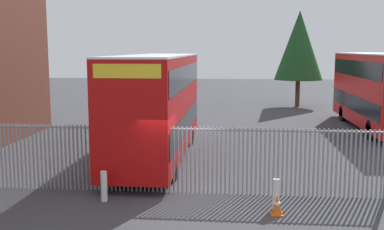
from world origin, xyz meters
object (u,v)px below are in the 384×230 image
double_decker_bus_near_gate (157,102)px  double_decker_bus_behind_fence_left (376,88)px  bollard_near_left (104,186)px  bollard_center_front (276,195)px  traffic_cone_by_gate (277,205)px

double_decker_bus_near_gate → double_decker_bus_behind_fence_left: bearing=35.9°
bollard_near_left → bollard_center_front: same height
double_decker_bus_behind_fence_left → bollard_center_front: (-6.91, -14.43, -1.95)m
bollard_near_left → traffic_cone_by_gate: bearing=-7.7°
double_decker_bus_behind_fence_left → traffic_cone_by_gate: size_ratio=18.32×
double_decker_bus_behind_fence_left → bollard_near_left: 18.69m
bollard_center_front → traffic_cone_by_gate: (0.00, -0.37, -0.19)m
double_decker_bus_behind_fence_left → traffic_cone_by_gate: 16.47m
double_decker_bus_behind_fence_left → bollard_near_left: bearing=-130.7°
double_decker_bus_near_gate → bollard_near_left: double_decker_bus_near_gate is taller
traffic_cone_by_gate → bollard_center_front: bearing=90.2°
bollard_near_left → double_decker_bus_near_gate: bearing=83.3°
double_decker_bus_near_gate → bollard_center_front: bearing=-53.7°
double_decker_bus_near_gate → bollard_near_left: 6.19m
double_decker_bus_near_gate → bollard_near_left: bearing=-96.7°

